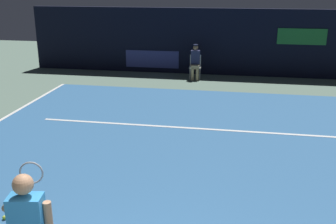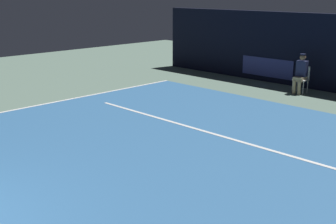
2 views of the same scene
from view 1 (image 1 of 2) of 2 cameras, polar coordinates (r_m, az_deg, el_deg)
ground_plane at (r=8.51m, az=3.56°, el=-7.19°), size 31.78×31.78×0.00m
court_surface at (r=8.51m, az=3.56°, el=-7.16°), size 11.03×11.63×0.01m
line_service at (r=10.38m, az=4.90°, el=-2.38°), size 8.60×0.10×0.01m
back_wall at (r=16.40m, az=7.24°, el=9.75°), size 15.45×0.33×2.60m
line_judge_on_chair at (r=15.57m, az=3.86°, el=7.13°), size 0.47×0.55×1.32m
tennis_ball at (r=7.12m, az=-22.01°, el=-13.60°), size 0.07×0.07×0.07m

